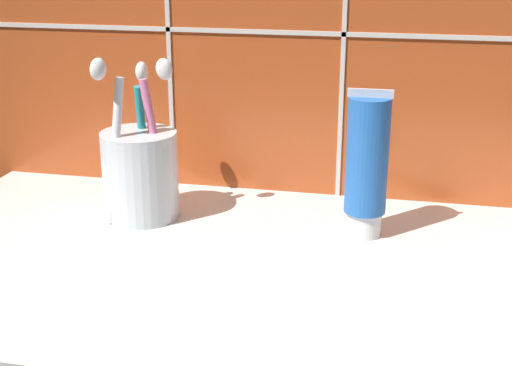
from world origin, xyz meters
TOP-DOWN VIEW (x-y plane):
  - sink_counter at (0.00, 0.00)cm, footprint 79.84×39.89cm
  - toothbrush_cup at (-17.96, 8.54)cm, footprint 8.12×8.81cm
  - toothpaste_tube at (5.75, 8.54)cm, footprint 4.37×4.17cm

SIDE VIEW (x-z plane):
  - sink_counter at x=0.00cm, z-range 0.00..2.00cm
  - toothbrush_cup at x=-17.96cm, z-range -1.75..15.94cm
  - toothpaste_tube at x=5.75cm, z-range 1.94..16.95cm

